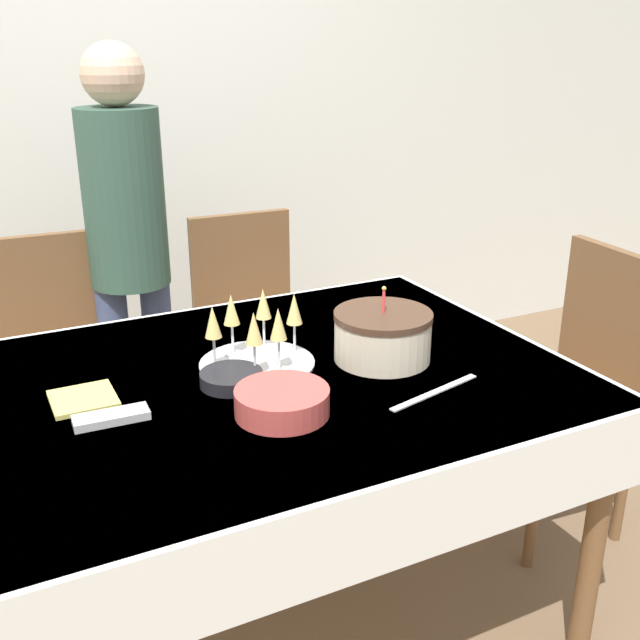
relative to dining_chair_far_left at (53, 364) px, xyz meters
name	(u,v)px	position (x,y,z in m)	size (l,w,h in m)	color
ground_plane	(253,620)	(0.37, -0.90, -0.54)	(12.00, 12.00, 0.00)	brown
wall_back	(93,101)	(0.37, 0.78, 0.81)	(8.00, 0.05, 2.70)	silver
dining_table	(245,415)	(0.37, -0.90, 0.14)	(1.69, 1.16, 0.78)	white
dining_chair_far_left	(53,364)	(0.00, 0.00, 0.00)	(0.44, 0.44, 0.97)	brown
dining_chair_far_right	(252,329)	(0.75, 0.00, 0.00)	(0.43, 0.43, 0.97)	brown
dining_chair_right_end	(575,379)	(1.53, -0.91, 0.00)	(0.45, 0.45, 0.97)	brown
birthday_cake	(383,336)	(0.76, -0.94, 0.31)	(0.27, 0.27, 0.21)	beige
champagne_tray	(256,334)	(0.44, -0.82, 0.33)	(0.31, 0.31, 0.18)	silver
plate_stack_main	(282,402)	(0.38, -1.11, 0.27)	(0.22, 0.22, 0.06)	#CC4C47
plate_stack_dessert	(231,378)	(0.33, -0.91, 0.26)	(0.16, 0.16, 0.03)	black
cake_knife	(435,392)	(0.76, -1.18, 0.24)	(0.30, 0.09, 0.00)	silver
fork_pile	(111,417)	(0.02, -0.97, 0.25)	(0.17, 0.07, 0.02)	silver
napkin_pile	(83,399)	(-0.02, -0.84, 0.25)	(0.15, 0.15, 0.01)	#E0D166
person_standing	(127,233)	(0.31, 0.06, 0.42)	(0.28, 0.28, 1.59)	#3F4C72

